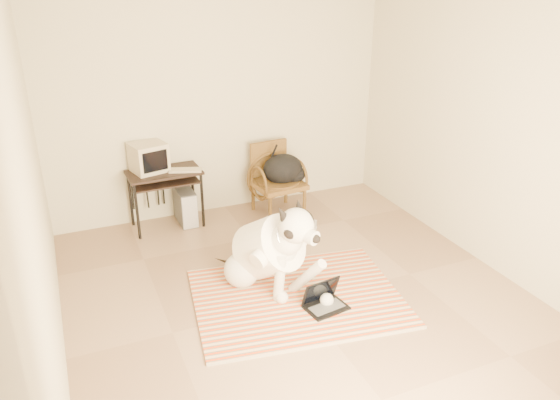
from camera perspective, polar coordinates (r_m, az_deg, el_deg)
floor at (r=5.00m, az=2.24°, el=-10.51°), size 4.50×4.50×0.00m
wall_back at (r=6.41m, az=-6.30°, el=10.39°), size 4.50×0.00×4.50m
wall_front at (r=2.74m, az=23.50°, el=-10.60°), size 4.50×0.00×4.50m
wall_left at (r=4.00m, az=-24.29°, el=0.14°), size 0.00×4.50×4.50m
wall_right at (r=5.52m, az=21.76°, el=6.66°), size 0.00×4.50×4.50m
rug at (r=5.02m, az=1.82°, el=-10.15°), size 2.02×1.66×0.02m
dog at (r=4.99m, az=-1.14°, el=-5.28°), size 0.81×1.18×0.98m
laptop at (r=4.87m, az=4.62°, el=-10.43°), size 0.39×0.31×0.25m
computer_desk at (r=6.22m, az=-11.96°, el=2.10°), size 0.82×0.47×0.67m
crt_monitor at (r=6.19m, az=-13.56°, el=4.36°), size 0.43×0.41×0.32m
desk_keyboard at (r=6.15m, az=-9.84°, el=3.10°), size 0.38×0.24×0.02m
pc_tower at (r=6.42m, az=-9.87°, el=-0.61°), size 0.19×0.44×0.41m
rattan_chair at (r=6.52m, az=-0.38°, el=2.21°), size 0.60×0.58×0.84m
backpack at (r=6.45m, az=0.50°, el=3.17°), size 0.51×0.39×0.35m
sneaker_left at (r=5.96m, az=0.05°, el=-3.90°), size 0.25×0.34×0.11m
sneaker_right at (r=6.13m, az=2.76°, el=-3.09°), size 0.33×0.32×0.12m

